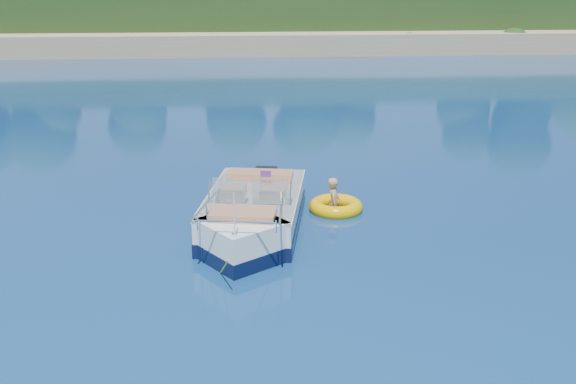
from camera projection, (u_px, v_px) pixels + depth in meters
name	position (u px, v px, depth m)	size (l,w,h in m)	color
ground	(174.00, 273.00, 12.16)	(160.00, 160.00, 0.00)	#0B1C4F
shoreline	(223.00, 18.00, 72.10)	(170.00, 59.00, 6.00)	tan
motorboat	(252.00, 217.00, 13.94)	(2.61, 5.54, 1.86)	white
tow_tube	(336.00, 207.00, 15.39)	(1.71, 1.71, 0.34)	#FFB500
boy	(334.00, 209.00, 15.49)	(0.48, 0.32, 1.33)	tan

